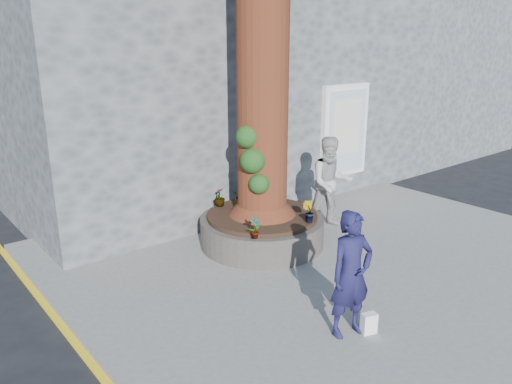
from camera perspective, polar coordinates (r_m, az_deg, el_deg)
ground at (r=7.70m, az=5.75°, el=-12.73°), size 120.00×120.00×0.00m
pavement at (r=9.26m, az=8.05°, el=-7.00°), size 9.00×8.00×0.12m
yellow_line at (r=7.06m, az=-19.41°, el=-16.74°), size 0.10×30.00×0.01m
stone_shop at (r=13.93m, az=-7.83°, el=14.31°), size 10.30×8.30×6.30m
neighbour_shop at (r=19.36m, az=13.46°, el=14.33°), size 6.00×8.00×6.00m
planter at (r=9.34m, az=0.69°, el=-4.25°), size 2.30×2.30×0.60m
man at (r=6.52m, az=10.82°, el=-9.24°), size 0.68×0.52×1.68m
woman at (r=10.10m, az=8.52°, el=1.05°), size 1.12×1.03×1.86m
shopping_bag at (r=6.90m, az=12.77°, el=-14.43°), size 0.23×0.18×0.28m
plant_a at (r=8.04m, az=-0.08°, el=-4.09°), size 0.22×0.18×0.37m
plant_b at (r=8.80m, az=6.00°, el=-2.26°), size 0.25×0.26×0.38m
plant_c at (r=9.61m, az=-4.17°, el=-0.57°), size 0.26×0.26×0.36m
plant_d at (r=9.68m, az=-1.80°, el=-0.51°), size 0.32×0.35×0.33m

